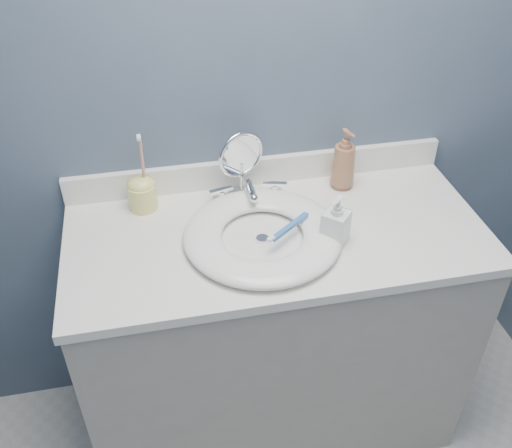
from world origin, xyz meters
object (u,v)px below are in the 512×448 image
object	(u,v)px
soap_bottle_amber	(344,159)
makeup_mirror	(241,162)
toothbrush_holder	(142,192)
soap_bottle_clear	(336,220)

from	to	relation	value
soap_bottle_amber	makeup_mirror	bearing A→B (deg)	162.56
soap_bottle_amber	toothbrush_holder	distance (m)	0.63
soap_bottle_clear	makeup_mirror	bearing A→B (deg)	169.94
soap_bottle_amber	soap_bottle_clear	distance (m)	0.29
makeup_mirror	toothbrush_holder	xyz separation A→B (m)	(-0.30, -0.00, -0.07)
makeup_mirror	soap_bottle_amber	xyz separation A→B (m)	(0.32, -0.01, -0.02)
soap_bottle_amber	soap_bottle_clear	world-z (taller)	soap_bottle_amber
soap_bottle_clear	soap_bottle_amber	bearing A→B (deg)	109.53
makeup_mirror	soap_bottle_clear	world-z (taller)	makeup_mirror
makeup_mirror	toothbrush_holder	world-z (taller)	toothbrush_holder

